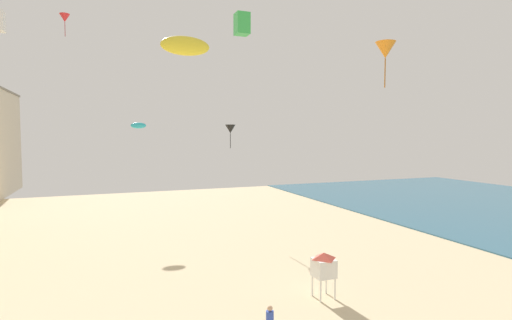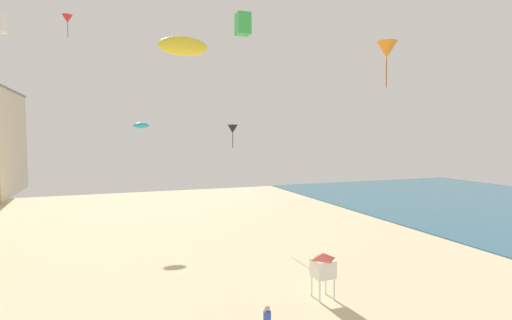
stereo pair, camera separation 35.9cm
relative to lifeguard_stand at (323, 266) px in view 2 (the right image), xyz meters
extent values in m
cylinder|color=#334CB2|center=(-4.64, -3.26, -0.74)|extent=(0.34, 0.34, 0.60)
sphere|color=tan|center=(-4.64, -3.26, -0.32)|extent=(0.24, 0.24, 0.24)
cylinder|color=white|center=(-0.45, -0.45, -1.24)|extent=(0.10, 0.10, 1.20)
cylinder|color=white|center=(0.45, -0.45, -1.24)|extent=(0.10, 0.10, 1.20)
cylinder|color=white|center=(-0.45, 0.45, -1.24)|extent=(0.10, 0.10, 1.20)
cylinder|color=white|center=(0.45, 0.45, -1.24)|extent=(0.10, 0.10, 1.20)
cube|color=white|center=(0.00, 0.00, -0.14)|extent=(1.10, 1.10, 1.00)
pyramid|color=#D14C3D|center=(0.00, 0.00, 0.54)|extent=(1.10, 1.10, 0.35)
cone|color=black|center=(0.86, 19.76, 7.88)|extent=(1.06, 1.06, 0.87)
cylinder|color=black|center=(0.86, 19.76, 6.68)|extent=(0.06, 0.06, 1.54)
cone|color=red|center=(-13.89, 16.85, 16.58)|extent=(0.78, 0.78, 0.64)
cylinder|color=maroon|center=(-13.89, 16.85, 15.69)|extent=(0.04, 0.04, 1.14)
ellipsoid|color=yellow|center=(-7.72, -0.79, 11.15)|extent=(2.20, 0.61, 0.86)
ellipsoid|color=#2DB7CC|center=(-7.78, 24.27, 8.26)|extent=(1.58, 0.44, 0.61)
cube|color=green|center=(-1.60, 9.05, 15.32)|extent=(0.99, 0.99, 1.56)
cone|color=orange|center=(7.61, 4.52, 13.25)|extent=(1.42, 1.42, 1.16)
cylinder|color=#A75C15|center=(7.61, 4.52, 11.63)|extent=(0.08, 0.08, 2.06)
camera|label=1|loc=(-11.20, -18.46, 7.11)|focal=27.51mm
camera|label=2|loc=(-10.86, -18.58, 7.11)|focal=27.51mm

